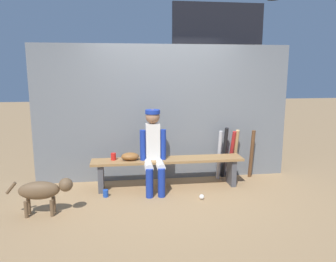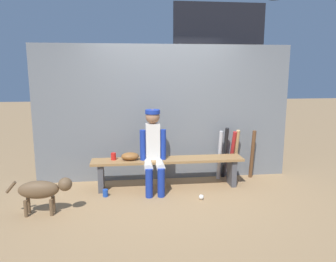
# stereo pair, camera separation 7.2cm
# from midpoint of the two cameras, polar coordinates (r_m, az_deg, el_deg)

# --- Properties ---
(ground_plane) EXTENTS (30.00, 30.00, 0.00)m
(ground_plane) POSITION_cam_midpoint_polar(r_m,az_deg,el_deg) (5.40, -0.39, -9.74)
(ground_plane) COLOR #9E7A51
(chainlink_fence) EXTENTS (4.33, 0.03, 2.29)m
(chainlink_fence) POSITION_cam_midpoint_polar(r_m,az_deg,el_deg) (5.56, -1.02, 3.06)
(chainlink_fence) COLOR slate
(chainlink_fence) RESTS_ON ground_plane
(dugout_bench) EXTENTS (2.42, 0.36, 0.48)m
(dugout_bench) POSITION_cam_midpoint_polar(r_m,az_deg,el_deg) (5.28, -0.39, -5.96)
(dugout_bench) COLOR olive
(dugout_bench) RESTS_ON ground_plane
(player_seated) EXTENTS (0.41, 0.55, 1.27)m
(player_seated) POSITION_cam_midpoint_polar(r_m,az_deg,el_deg) (5.07, -2.93, -2.96)
(player_seated) COLOR silver
(player_seated) RESTS_ON ground_plane
(baseball_glove) EXTENTS (0.28, 0.20, 0.12)m
(baseball_glove) POSITION_cam_midpoint_polar(r_m,az_deg,el_deg) (5.19, -6.99, -4.40)
(baseball_glove) COLOR brown
(baseball_glove) RESTS_ON dugout_bench
(bat_aluminum_silver) EXTENTS (0.09, 0.15, 0.86)m
(bat_aluminum_silver) POSITION_cam_midpoint_polar(r_m,az_deg,el_deg) (5.72, 8.52, -4.16)
(bat_aluminum_silver) COLOR #B7B7BC
(bat_aluminum_silver) RESTS_ON ground_plane
(bat_aluminum_black) EXTENTS (0.07, 0.23, 0.91)m
(bat_aluminum_black) POSITION_cam_midpoint_polar(r_m,az_deg,el_deg) (5.78, 9.41, -3.75)
(bat_aluminum_black) COLOR black
(bat_aluminum_black) RESTS_ON ground_plane
(bat_aluminum_red) EXTENTS (0.10, 0.26, 0.85)m
(bat_aluminum_red) POSITION_cam_midpoint_polar(r_m,az_deg,el_deg) (5.84, 10.56, -3.97)
(bat_aluminum_red) COLOR #B22323
(bat_aluminum_red) RESTS_ON ground_plane
(bat_wood_tan) EXTENTS (0.08, 0.27, 0.87)m
(bat_wood_tan) POSITION_cam_midpoint_polar(r_m,az_deg,el_deg) (5.88, 11.26, -3.80)
(bat_wood_tan) COLOR tan
(bat_wood_tan) RESTS_ON ground_plane
(bat_wood_dark) EXTENTS (0.09, 0.15, 0.85)m
(bat_wood_dark) POSITION_cam_midpoint_polar(r_m,az_deg,el_deg) (5.92, 13.97, -3.89)
(bat_wood_dark) COLOR brown
(bat_wood_dark) RESTS_ON ground_plane
(baseball) EXTENTS (0.07, 0.07, 0.07)m
(baseball) POSITION_cam_midpoint_polar(r_m,az_deg,el_deg) (4.94, 5.44, -11.31)
(baseball) COLOR white
(baseball) RESTS_ON ground_plane
(cup_on_ground) EXTENTS (0.08, 0.08, 0.11)m
(cup_on_ground) POSITION_cam_midpoint_polar(r_m,az_deg,el_deg) (5.09, -11.18, -10.57)
(cup_on_ground) COLOR #1E47AD
(cup_on_ground) RESTS_ON ground_plane
(cup_on_bench) EXTENTS (0.08, 0.08, 0.11)m
(cup_on_bench) POSITION_cam_midpoint_polar(r_m,az_deg,el_deg) (5.24, -9.85, -4.40)
(cup_on_bench) COLOR red
(cup_on_bench) RESTS_ON dugout_bench
(scoreboard) EXTENTS (2.06, 0.27, 3.38)m
(scoreboard) POSITION_cam_midpoint_polar(r_m,az_deg,el_deg) (6.70, 8.85, 14.51)
(scoreboard) COLOR #3F3F42
(scoreboard) RESTS_ON ground_plane
(dog) EXTENTS (0.84, 0.20, 0.49)m
(dog) POSITION_cam_midpoint_polar(r_m,az_deg,el_deg) (4.63, -21.22, -9.60)
(dog) COLOR brown
(dog) RESTS_ON ground_plane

